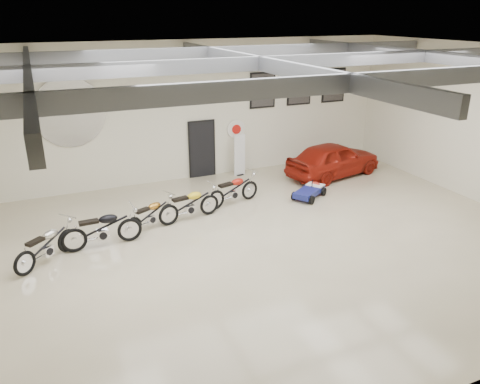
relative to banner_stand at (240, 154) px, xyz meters
name	(u,v)px	position (x,y,z in m)	size (l,w,h in m)	color
floor	(258,245)	(-1.85, -5.50, -0.84)	(16.00, 12.00, 0.01)	beige
ceiling	(261,52)	(-1.85, -5.50, 4.16)	(16.00, 12.00, 0.01)	gray
back_wall	(187,112)	(-1.85, 0.50, 1.66)	(16.00, 0.02, 5.00)	beige
ceiling_beams	(260,63)	(-1.85, -5.50, 3.91)	(15.80, 11.80, 0.32)	slate
door	(202,150)	(-1.35, 0.45, 0.21)	(0.92, 0.08, 2.10)	black
logo_plaque	(70,113)	(-5.85, 0.45, 1.96)	(2.30, 0.06, 1.16)	silver
poster_left	(263,90)	(1.15, 0.46, 2.26)	(1.05, 0.08, 1.35)	black
poster_mid	(299,88)	(2.75, 0.46, 2.26)	(1.05, 0.08, 1.35)	black
poster_right	(334,85)	(4.35, 0.46, 2.26)	(1.05, 0.08, 1.35)	black
oil_sign	(236,129)	(0.05, 0.45, 0.86)	(0.72, 0.10, 0.72)	white
banner_stand	(240,154)	(0.00, 0.00, 0.00)	(0.46, 0.18, 1.68)	white
motorcycle_silver	(46,245)	(-7.07, -4.27, -0.35)	(1.91, 0.59, 0.99)	silver
motorcycle_black	(102,228)	(-5.68, -3.94, -0.30)	(2.07, 0.64, 1.08)	silver
motorcycle_gold	(150,214)	(-4.25, -3.38, -0.38)	(1.79, 0.55, 0.93)	silver
motorcycle_yellow	(189,204)	(-3.02, -3.20, -0.33)	(1.98, 0.61, 1.03)	silver
motorcycle_red	(233,189)	(-1.35, -2.60, -0.33)	(1.97, 0.61, 1.03)	silver
go_kart	(311,188)	(1.33, -3.03, -0.54)	(1.64, 0.74, 0.60)	navy
vintage_car	(333,159)	(3.23, -1.50, -0.18)	(3.90, 1.57, 1.33)	maroon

